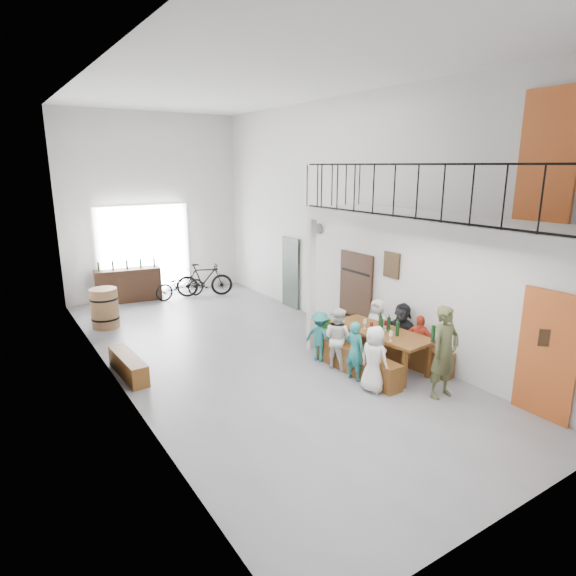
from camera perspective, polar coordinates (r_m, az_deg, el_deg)
floor at (r=10.55m, az=-4.57°, el=-7.77°), size 12.00×12.00×0.00m
room_walls at (r=9.78m, az=-5.00°, el=11.90°), size 12.00×12.00×12.00m
gateway_portal at (r=15.37m, az=-16.66°, el=4.15°), size 2.80×0.08×2.80m
right_wall_decor at (r=10.19m, az=13.91°, el=1.33°), size 0.07×8.28×5.07m
balcony at (r=8.62m, az=17.16°, el=7.05°), size 1.52×5.62×4.00m
tasting_table at (r=9.76m, az=10.89°, el=-5.42°), size 1.06×2.16×0.79m
bench_inner at (r=9.59m, az=8.06°, el=-8.59°), size 0.38×2.18×0.50m
bench_wall at (r=10.24m, az=13.43°, el=-7.30°), size 0.60×2.23×0.51m
tableware at (r=9.61m, az=11.29°, el=-4.32°), size 0.50×0.86×0.35m
side_bench at (r=9.90m, az=-18.41°, el=-8.72°), size 0.40×1.49×0.42m
oak_barrel at (r=12.86m, az=-20.90°, el=-2.24°), size 0.68×0.68×1.00m
serving_counter at (r=15.12m, az=-18.38°, el=0.34°), size 1.92×0.81×0.99m
counter_bottles at (r=14.96m, az=-18.56°, el=2.67°), size 1.60×0.34×0.28m
guest_left_a at (r=8.80m, az=10.17°, el=-8.28°), size 0.48×0.65×1.22m
guest_left_b at (r=9.20m, az=7.93°, el=-7.38°), size 0.36×0.47×1.16m
guest_left_c at (r=9.68m, az=5.92°, el=-5.90°), size 0.62×0.71×1.25m
guest_left_d at (r=10.01m, az=3.81°, el=-5.74°), size 0.62×0.78×1.06m
guest_right_a at (r=9.93m, az=15.21°, el=-6.22°), size 0.45×0.71×1.12m
guest_right_b at (r=10.22m, az=13.29°, el=-5.13°), size 0.53×1.20×1.25m
guest_right_c at (r=10.69m, az=10.48°, el=-4.34°), size 0.49×0.64×1.16m
host_standing at (r=8.81m, az=18.05°, el=-7.25°), size 0.61×0.40×1.65m
potted_plant at (r=12.11m, az=4.54°, el=-3.65°), size 0.48×0.44×0.46m
bicycle_near at (r=15.02m, az=-12.68°, el=0.33°), size 1.63×0.71×0.83m
bicycle_far at (r=15.11m, az=-9.87°, el=0.96°), size 1.79×1.04×1.04m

